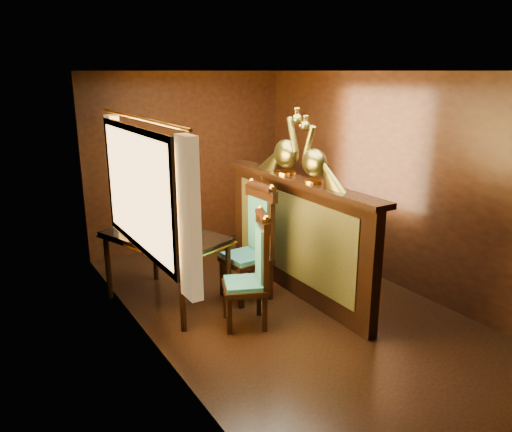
% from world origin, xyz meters
% --- Properties ---
extents(ground, '(5.00, 5.00, 0.00)m').
position_xyz_m(ground, '(0.00, 0.00, 0.00)').
color(ground, black).
rests_on(ground, ground).
extents(room_shell, '(3.04, 5.04, 2.52)m').
position_xyz_m(room_shell, '(-0.09, 0.02, 1.58)').
color(room_shell, black).
rests_on(room_shell, ground).
extents(partition, '(0.26, 2.70, 1.36)m').
position_xyz_m(partition, '(0.32, 0.30, 0.71)').
color(partition, black).
rests_on(partition, ground).
extents(dining_table, '(1.23, 1.55, 1.00)m').
position_xyz_m(dining_table, '(-1.05, 0.80, 0.72)').
color(dining_table, black).
rests_on(dining_table, ground).
extents(chair_left, '(0.57, 0.58, 1.21)m').
position_xyz_m(chair_left, '(-0.47, -0.13, 0.63)').
color(chair_left, black).
rests_on(chair_left, ground).
extents(chair_right, '(0.50, 0.53, 1.33)m').
position_xyz_m(chair_right, '(-0.12, 0.46, 0.70)').
color(chair_right, black).
rests_on(chair_right, ground).
extents(peacock_left, '(0.22, 0.59, 0.70)m').
position_xyz_m(peacock_left, '(0.33, -0.00, 1.71)').
color(peacock_left, '#1B532E').
rests_on(peacock_left, partition).
extents(peacock_right, '(0.24, 0.64, 0.77)m').
position_xyz_m(peacock_right, '(0.33, 0.51, 1.74)').
color(peacock_right, '#1B532E').
rests_on(peacock_right, partition).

